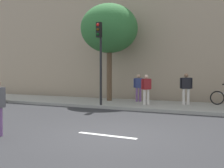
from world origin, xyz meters
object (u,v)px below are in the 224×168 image
(traffic_light, at_px, (100,50))
(street_tree, at_px, (109,29))
(pedestrian_with_bag, at_px, (186,86))
(pedestrian_in_dark_shirt, at_px, (139,86))
(pedestrian_with_backpack, at_px, (146,87))

(traffic_light, relative_size, street_tree, 0.72)
(pedestrian_with_bag, xyz_separation_m, pedestrian_in_dark_shirt, (-2.79, 0.44, -0.06))
(traffic_light, relative_size, pedestrian_in_dark_shirt, 2.66)
(traffic_light, xyz_separation_m, pedestrian_with_bag, (3.92, 2.19, -1.86))
(pedestrian_with_bag, relative_size, pedestrian_in_dark_shirt, 1.03)
(traffic_light, relative_size, pedestrian_with_bag, 2.57)
(pedestrian_with_bag, height_order, pedestrian_with_backpack, pedestrian_with_bag)
(traffic_light, bearing_deg, pedestrian_in_dark_shirt, 66.74)
(traffic_light, distance_m, pedestrian_with_backpack, 3.10)
(traffic_light, height_order, street_tree, street_tree)
(traffic_light, xyz_separation_m, pedestrian_with_backpack, (2.06, 1.27, -1.93))
(pedestrian_with_bag, height_order, pedestrian_in_dark_shirt, pedestrian_with_bag)
(pedestrian_with_backpack, bearing_deg, pedestrian_in_dark_shirt, 124.40)
(street_tree, height_order, pedestrian_with_bag, street_tree)
(pedestrian_with_bag, bearing_deg, pedestrian_with_backpack, -153.75)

